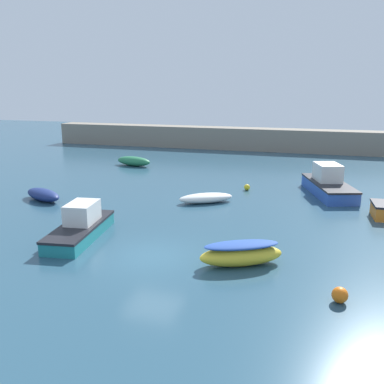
% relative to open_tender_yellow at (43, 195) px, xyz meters
% --- Properties ---
extents(ground_plane, '(120.00, 120.00, 0.20)m').
position_rel_open_tender_yellow_xyz_m(ground_plane, '(10.39, -6.83, -0.47)').
color(ground_plane, '#284C60').
extents(harbor_breakwater, '(49.76, 2.52, 2.50)m').
position_rel_open_tender_yellow_xyz_m(harbor_breakwater, '(10.39, 26.02, 0.88)').
color(harbor_breakwater, gray).
rests_on(harbor_breakwater, ground_plane).
extents(open_tender_yellow, '(3.54, 2.57, 0.75)m').
position_rel_open_tender_yellow_xyz_m(open_tender_yellow, '(0.00, 0.00, 0.00)').
color(open_tender_yellow, navy).
rests_on(open_tender_yellow, ground_plane).
extents(motorboat_grey_hull, '(3.89, 6.49, 2.09)m').
position_rel_open_tender_yellow_xyz_m(motorboat_grey_hull, '(18.05, 6.94, 0.34)').
color(motorboat_grey_hull, '#2D56B7').
rests_on(motorboat_grey_hull, ground_plane).
extents(motorboat_with_cabin, '(2.40, 5.44, 1.72)m').
position_rel_open_tender_yellow_xyz_m(motorboat_with_cabin, '(6.08, -5.54, 0.22)').
color(motorboat_with_cabin, teal).
rests_on(motorboat_with_cabin, ground_plane).
extents(rowboat_blue_near, '(3.73, 1.88, 0.87)m').
position_rel_open_tender_yellow_xyz_m(rowboat_blue_near, '(0.75, 12.95, 0.06)').
color(rowboat_blue_near, '#287A4C').
rests_on(rowboat_blue_near, ground_plane).
extents(rowboat_white_midwater, '(3.68, 2.90, 0.61)m').
position_rel_open_tender_yellow_xyz_m(rowboat_white_midwater, '(10.45, 2.46, -0.07)').
color(rowboat_white_midwater, white).
rests_on(rowboat_white_midwater, ground_plane).
extents(rowboat_with_red_cover, '(3.74, 2.70, 1.01)m').
position_rel_open_tender_yellow_xyz_m(rowboat_with_red_cover, '(14.34, -6.62, 0.14)').
color(rowboat_with_red_cover, yellow).
rests_on(rowboat_with_red_cover, ground_plane).
extents(mooring_buoy_orange, '(0.57, 0.57, 0.57)m').
position_rel_open_tender_yellow_xyz_m(mooring_buoy_orange, '(18.23, -8.84, -0.09)').
color(mooring_buoy_orange, orange).
rests_on(mooring_buoy_orange, ground_plane).
extents(mooring_buoy_yellow, '(0.44, 0.44, 0.44)m').
position_rel_open_tender_yellow_xyz_m(mooring_buoy_yellow, '(12.47, 6.51, -0.16)').
color(mooring_buoy_yellow, yellow).
rests_on(mooring_buoy_yellow, ground_plane).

